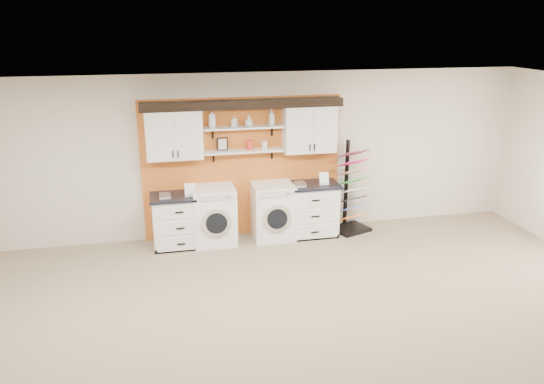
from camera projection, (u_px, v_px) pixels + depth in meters
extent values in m
plane|color=#88735B|center=(303.00, 368.00, 5.77)|extent=(10.00, 10.00, 0.00)
plane|color=white|center=(309.00, 112.00, 4.91)|extent=(10.00, 10.00, 0.00)
plane|color=beige|center=(242.00, 156.00, 9.05)|extent=(10.00, 0.00, 10.00)
cube|color=#C36121|center=(243.00, 168.00, 9.08)|extent=(3.40, 0.07, 2.40)
cube|color=white|center=(174.00, 133.00, 8.49)|extent=(0.90, 0.34, 0.84)
cube|color=white|center=(160.00, 136.00, 8.28)|extent=(0.42, 0.01, 0.78)
cube|color=white|center=(189.00, 135.00, 8.37)|extent=(0.42, 0.01, 0.78)
cube|color=white|center=(309.00, 127.00, 8.95)|extent=(0.90, 0.34, 0.84)
cube|color=white|center=(300.00, 130.00, 8.74)|extent=(0.42, 0.01, 0.78)
cube|color=white|center=(325.00, 129.00, 8.83)|extent=(0.42, 0.01, 0.78)
cube|color=white|center=(244.00, 151.00, 8.83)|extent=(1.32, 0.28, 0.03)
cube|color=white|center=(243.00, 127.00, 8.70)|extent=(1.32, 0.28, 0.03)
cube|color=black|center=(243.00, 103.00, 8.60)|extent=(3.30, 0.40, 0.10)
cube|color=black|center=(245.00, 108.00, 8.44)|extent=(3.30, 0.04, 0.04)
cube|color=black|center=(222.00, 144.00, 8.77)|extent=(0.18, 0.02, 0.22)
cube|color=beige|center=(222.00, 144.00, 8.76)|extent=(0.14, 0.01, 0.18)
cylinder|color=red|center=(250.00, 145.00, 8.82)|extent=(0.11, 0.11, 0.16)
cylinder|color=silver|center=(264.00, 145.00, 8.87)|extent=(0.10, 0.10, 0.14)
cube|color=white|center=(179.00, 221.00, 8.80)|extent=(0.85, 0.60, 0.85)
cube|color=black|center=(181.00, 249.00, 8.67)|extent=(0.85, 0.06, 0.07)
cube|color=black|center=(178.00, 196.00, 8.67)|extent=(0.91, 0.66, 0.04)
cube|color=white|center=(179.00, 212.00, 8.43)|extent=(0.77, 0.02, 0.24)
cube|color=white|center=(180.00, 228.00, 8.52)|extent=(0.77, 0.02, 0.24)
cube|color=white|center=(181.00, 244.00, 8.60)|extent=(0.77, 0.02, 0.24)
cube|color=white|center=(310.00, 210.00, 9.25)|extent=(0.89, 0.60, 0.89)
cube|color=black|center=(314.00, 238.00, 9.13)|extent=(0.89, 0.06, 0.07)
cube|color=black|center=(311.00, 185.00, 9.11)|extent=(0.95, 0.66, 0.04)
cube|color=white|center=(316.00, 200.00, 8.88)|extent=(0.81, 0.02, 0.25)
cube|color=white|center=(315.00, 216.00, 8.97)|extent=(0.81, 0.02, 0.25)
cube|color=white|center=(315.00, 232.00, 9.06)|extent=(0.81, 0.02, 0.25)
cube|color=white|center=(214.00, 215.00, 8.90)|extent=(0.70, 0.66, 0.98)
cube|color=silver|center=(216.00, 198.00, 8.46)|extent=(0.60, 0.02, 0.10)
cylinder|color=silver|center=(216.00, 223.00, 8.59)|extent=(0.50, 0.05, 0.50)
cylinder|color=black|center=(217.00, 223.00, 8.57)|extent=(0.35, 0.03, 0.35)
cube|color=white|center=(273.00, 211.00, 9.11)|extent=(0.69, 0.66, 0.97)
cube|color=silver|center=(277.00, 194.00, 8.67)|extent=(0.59, 0.02, 0.10)
cylinder|color=silver|center=(277.00, 219.00, 8.80)|extent=(0.49, 0.05, 0.49)
cylinder|color=black|center=(277.00, 219.00, 8.78)|extent=(0.35, 0.03, 0.35)
cube|color=black|center=(351.00, 229.00, 9.54)|extent=(0.73, 0.67, 0.06)
cube|color=black|center=(346.00, 183.00, 9.43)|extent=(0.06, 0.06, 1.58)
cube|color=orange|center=(350.00, 217.00, 9.49)|extent=(0.56, 0.43, 0.14)
cube|color=#3350B2|center=(351.00, 208.00, 9.44)|extent=(0.56, 0.43, 0.14)
cube|color=black|center=(351.00, 199.00, 9.38)|extent=(0.56, 0.43, 0.14)
cube|color=silver|center=(352.00, 190.00, 9.33)|extent=(0.56, 0.43, 0.14)
cube|color=#288B26|center=(352.00, 181.00, 9.28)|extent=(0.56, 0.43, 0.14)
cube|color=#CE7B5B|center=(353.00, 172.00, 9.23)|extent=(0.56, 0.43, 0.14)
cube|color=#CD1871|center=(353.00, 163.00, 9.18)|extent=(0.56, 0.43, 0.14)
cube|color=brown|center=(354.00, 153.00, 9.12)|extent=(0.56, 0.43, 0.14)
imported|color=silver|center=(212.00, 118.00, 8.55)|extent=(0.14, 0.14, 0.31)
imported|color=silver|center=(234.00, 121.00, 8.64)|extent=(0.12, 0.12, 0.19)
imported|color=silver|center=(249.00, 121.00, 8.69)|extent=(0.19, 0.19, 0.17)
imported|color=silver|center=(272.00, 117.00, 8.75)|extent=(0.12, 0.12, 0.27)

